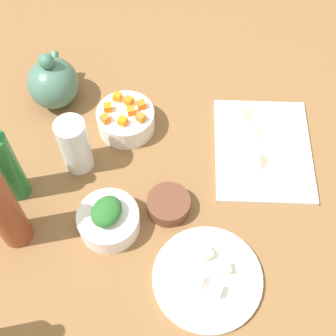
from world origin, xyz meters
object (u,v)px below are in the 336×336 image
Objects in this scene: bowl_small_side at (168,205)px; drinking_glass_0 at (75,145)px; teapot at (53,82)px; bowl_carrots at (126,120)px; bottle_1 at (5,165)px; cutting_board at (263,149)px; bowl_greens at (109,221)px; plate_tofu at (207,278)px; bottle_0 at (0,207)px.

drinking_glass_0 is (12.05, 19.99, 5.42)cm from bowl_small_side.
teapot reaches higher than drinking_glass_0.
bowl_small_side is (-22.25, -9.48, -1.01)cm from bowl_carrots.
teapot reaches higher than bowl_small_side.
bottle_1 is (-26.36, 5.82, 4.42)cm from teapot.
bowl_carrots is 0.90× the size of teapot.
bowl_carrots is at bearing 23.08° from bowl_small_side.
bowl_greens is (-18.70, 34.82, 2.06)cm from cutting_board.
plate_tofu is at bearing -143.82° from teapot.
drinking_glass_0 is (-10.20, 10.51, 4.41)cm from bowl_carrots.
cutting_board is at bearing -69.43° from bottle_0.
bowl_greens is 12.94cm from bowl_small_side.
bowl_carrots is 24.21cm from bowl_small_side.
bottle_0 is at bearing 75.01° from plate_tofu.
bowl_greens reaches higher than cutting_board.
teapot is at bearing 71.38° from cutting_board.
cutting_board is 34.13cm from plate_tofu.
bottle_1 is at bearing 81.19° from bowl_small_side.
bottle_1 is 1.74× the size of drinking_glass_0.
cutting_board is 52.67cm from teapot.
cutting_board is 1.13× the size of bottle_1.
drinking_glass_0 reaches higher than bowl_carrots.
bowl_small_side is at bearing -139.24° from teapot.
teapot is 37.76cm from bottle_0.
plate_tofu is 2.35× the size of bowl_small_side.
drinking_glass_0 is (-2.69, 42.51, 6.69)cm from cutting_board.
bottle_0 reaches higher than plate_tofu.
bowl_carrots reaches higher than plate_tofu.
teapot is 0.60× the size of bottle_1.
drinking_glass_0 is (16.02, 7.69, 4.63)cm from bowl_greens.
cutting_board is 1.29× the size of plate_tofu.
bottle_1 reaches higher than teapot.
bowl_carrots is at bearing -6.12° from bowl_greens.
bottle_1 is at bearing 118.23° from drinking_glass_0.
bottle_1 reaches higher than plate_tofu.
bottle_0 is at bearing 141.69° from bowl_carrots.
bowl_carrots is at bearing -45.84° from drinking_glass_0.
bowl_greens is at bearing -157.30° from teapot.
plate_tofu is at bearing -135.46° from drinking_glass_0.
bowl_greens is 1.38× the size of bowl_small_side.
bottle_1 is (10.60, 1.52, -2.00)cm from bottle_0.
bottle_1 reaches higher than bowl_greens.
bottle_0 reaches higher than bowl_carrots.
cutting_board is at bearing -80.14° from bottle_1.
bottle_1 is at bearing 167.56° from teapot.
bottle_0 reaches higher than bowl_greens.
cutting_board is at bearing -108.62° from teapot.
plate_tofu is 0.87× the size of bottle_1.
plate_tofu is 1.61× the size of bowl_carrots.
bowl_small_side is 33.64cm from bottle_0.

